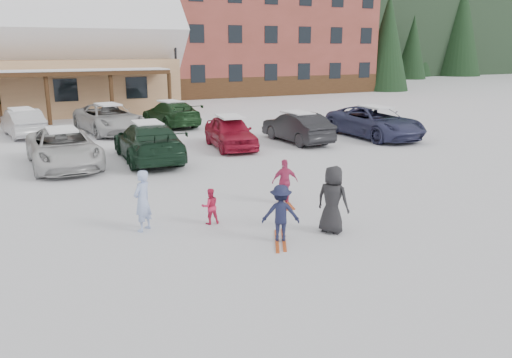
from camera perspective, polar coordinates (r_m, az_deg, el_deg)
name	(u,v)px	position (r m, az deg, el deg)	size (l,w,h in m)	color
ground	(262,229)	(12.43, 0.73, -5.68)	(160.00, 160.00, 0.00)	white
alpine_hotel	(224,3)	(52.37, -3.71, 19.42)	(31.48, 14.01, 21.48)	brown
lamp_post	(176,64)	(36.36, -9.13, 12.82)	(0.50, 0.25, 5.66)	black
conifer_1	(388,29)	(55.14, 14.87, 16.28)	(4.84, 4.84, 11.22)	black
conifer_3	(129,40)	(55.59, -14.29, 15.11)	(3.96, 3.96, 9.18)	black
conifer_4	(342,30)	(68.73, 9.79, 16.38)	(5.06, 5.06, 11.73)	black
adult_skier	(142,201)	(12.38, -12.85, -2.44)	(0.55, 0.36, 1.52)	#A0B5E8
toddler_red	(210,206)	(12.67, -5.27, -3.11)	(0.45, 0.35, 0.93)	#D5234D
child_navy	(281,213)	(11.45, 2.84, -3.94)	(0.87, 0.50, 1.35)	#181C39
skis_child_navy	(280,240)	(11.68, 2.80, -7.00)	(0.20, 1.40, 0.03)	#B7471A
child_magenta	(285,181)	(14.27, 3.32, -0.28)	(0.75, 0.31, 1.29)	#C73669
skis_child_magenta	(285,202)	(14.45, 3.29, -2.69)	(0.20, 1.40, 0.03)	#B7471A
bystander_dark	(333,200)	(12.08, 8.75, -2.34)	(0.81, 0.52, 1.65)	black
parked_car_2	(63,148)	(20.05, -21.15, 3.33)	(2.35, 5.11, 1.42)	silver
parked_car_3	(148,142)	(20.17, -12.21, 4.20)	(2.13, 5.24, 1.52)	#152F1F
parked_car_4	(230,132)	(22.31, -2.96, 5.37)	(1.67, 4.15, 1.42)	#A51630
parked_car_5	(297,127)	(23.77, 4.73, 5.90)	(1.49, 4.27, 1.41)	black
parked_car_6	(375,122)	(25.63, 13.42, 6.34)	(2.54, 5.51, 1.53)	#323559
parked_car_9	(23,123)	(27.89, -25.11, 5.86)	(1.47, 4.21, 1.39)	silver
parked_car_10	(109,119)	(27.42, -16.45, 6.64)	(2.50, 5.43, 1.51)	#BABABA
parked_car_11	(171,114)	(29.09, -9.70, 7.37)	(1.98, 4.87, 1.41)	#1A3D1D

